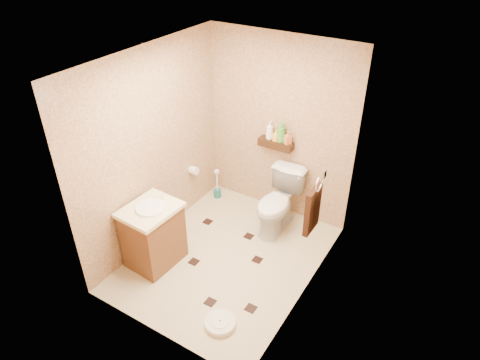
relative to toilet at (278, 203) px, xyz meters
The scene contains 19 objects.
ground 0.95m from the toilet, 105.88° to the right, with size 2.50×2.50×0.00m, color beige.
wall_back 0.94m from the toilet, 119.52° to the left, with size 2.00×0.04×2.40m, color tan.
wall_front 2.24m from the toilet, 96.48° to the right, with size 2.00×0.04×2.40m, color tan.
wall_left 1.69m from the toilet, 146.07° to the right, with size 0.04×2.50×2.40m, color tan.
wall_right 1.39m from the toilet, 47.46° to the right, with size 0.04×2.50×2.40m, color tan.
ceiling 2.18m from the toilet, 105.88° to the right, with size 2.00×2.50×0.02m, color white.
wall_shelf 0.75m from the toilet, 125.00° to the left, with size 0.46×0.14×0.10m, color #321A0D.
floor_accents 0.99m from the toilet, 101.98° to the right, with size 1.34×1.26×0.01m.
toilet is the anchor object (origin of this frame).
vanity 1.60m from the toilet, 125.80° to the right, with size 0.55×0.66×0.89m.
bathroom_scale 1.74m from the toilet, 82.15° to the right, with size 0.37×0.37×0.06m.
toilet_brush 1.10m from the toilet, behind, with size 0.11×0.11×0.47m.
towel_ring 1.05m from the toilet, 40.70° to the right, with size 0.12×0.30×0.76m.
toilet_paper 1.21m from the toilet, behind, with size 0.12×0.11×0.12m.
bottle_a 0.93m from the toilet, 134.45° to the left, with size 0.09×0.09×0.24m, color white.
bottle_b 0.86m from the toilet, 125.37° to the left, with size 0.07×0.07×0.15m, color yellow.
bottle_c 0.83m from the toilet, 117.60° to the left, with size 0.10×0.10×0.13m, color red.
bottle_d 0.90m from the toilet, 116.64° to the left, with size 0.11×0.11×0.28m, color green.
bottle_e 0.84m from the toilet, 102.50° to the left, with size 0.08×0.08×0.17m, color #C57241.
Camera 1 is at (2.12, -3.18, 3.58)m, focal length 32.00 mm.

